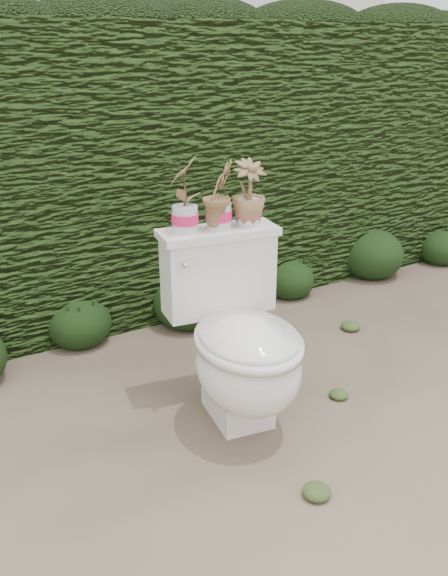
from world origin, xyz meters
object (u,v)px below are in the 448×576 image
potted_plant_center (219,197)px  potted_plant_left (184,196)px  toilet (240,344)px  potted_plant_right (249,195)px

potted_plant_center → potted_plant_left: bearing=140.6°
toilet → potted_plant_center: (0.04, 0.24, 0.55)m
potted_plant_center → potted_plant_right: (0.13, -0.02, -0.00)m
toilet → potted_plant_right: (0.17, 0.22, 0.55)m
potted_plant_center → potted_plant_right: bearing=-39.4°
toilet → potted_plant_left: size_ratio=2.60×
potted_plant_right → potted_plant_left: bearing=173.3°
toilet → potted_plant_right: size_ratio=2.97×
toilet → potted_plant_left: (-0.11, 0.26, 0.57)m
toilet → potted_plant_left: potted_plant_left is taller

